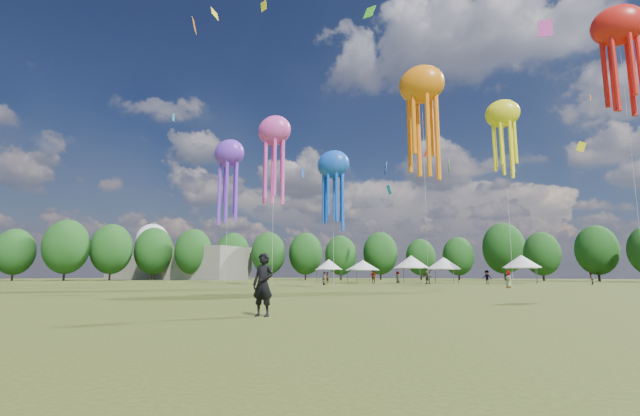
% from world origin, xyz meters
% --- Properties ---
extents(ground, '(300.00, 300.00, 0.00)m').
position_xyz_m(ground, '(0.00, 0.00, 0.00)').
color(ground, '#384416').
rests_on(ground, ground).
extents(observer_main, '(0.69, 0.47, 1.86)m').
position_xyz_m(observer_main, '(8.26, -2.11, 0.93)').
color(observer_main, black).
rests_on(observer_main, ground).
extents(spectator_near, '(0.96, 0.95, 1.57)m').
position_xyz_m(spectator_near, '(-9.02, 35.05, 0.78)').
color(spectator_near, gray).
rests_on(spectator_near, ground).
extents(spectators_far, '(35.20, 22.89, 1.93)m').
position_xyz_m(spectators_far, '(1.88, 48.07, 0.90)').
color(spectators_far, gray).
rests_on(spectators_far, ground).
extents(festival_tents, '(36.62, 10.67, 4.12)m').
position_xyz_m(festival_tents, '(-4.46, 56.04, 3.03)').
color(festival_tents, '#47474C').
rests_on(festival_tents, ground).
extents(show_kites, '(54.24, 19.25, 29.69)m').
position_xyz_m(show_kites, '(-0.12, 35.15, 19.07)').
color(show_kites, '#E644B2').
rests_on(show_kites, ground).
extents(small_kites, '(69.97, 63.69, 43.51)m').
position_xyz_m(small_kites, '(0.57, 42.35, 30.52)').
color(small_kites, '#E644B2').
rests_on(small_kites, ground).
extents(treeline, '(201.57, 95.24, 13.43)m').
position_xyz_m(treeline, '(-3.87, 62.51, 6.54)').
color(treeline, '#38281C').
rests_on(treeline, ground).
extents(hangar, '(40.00, 12.00, 8.00)m').
position_xyz_m(hangar, '(-72.00, 72.00, 4.00)').
color(hangar, gray).
rests_on(hangar, ground).
extents(radome, '(9.00, 9.00, 16.00)m').
position_xyz_m(radome, '(-88.00, 78.00, 9.99)').
color(radome, white).
rests_on(radome, ground).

